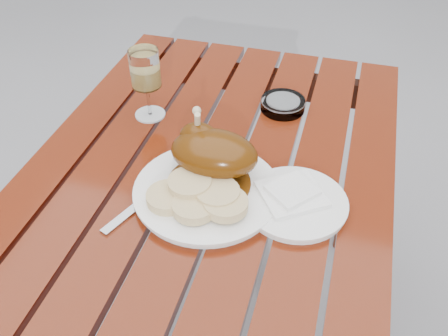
# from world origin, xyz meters

# --- Properties ---
(table) EXTENTS (0.80, 1.20, 0.75)m
(table) POSITION_xyz_m (0.00, 0.00, 0.38)
(table) COLOR maroon
(table) RESTS_ON ground
(dinner_plate) EXTENTS (0.38, 0.38, 0.02)m
(dinner_plate) POSITION_xyz_m (0.02, -0.07, 0.76)
(dinner_plate) COLOR white
(dinner_plate) RESTS_ON table
(roast_duck) EXTENTS (0.19, 0.19, 0.13)m
(roast_duck) POSITION_xyz_m (0.02, -0.01, 0.82)
(roast_duck) COLOR #4F2709
(roast_duck) RESTS_ON dinner_plate
(bread_dumplings) EXTENTS (0.21, 0.14, 0.04)m
(bread_dumplings) POSITION_xyz_m (0.02, -0.12, 0.79)
(bread_dumplings) COLOR #D3B080
(bread_dumplings) RESTS_ON dinner_plate
(wine_glass) EXTENTS (0.10, 0.10, 0.18)m
(wine_glass) POSITION_xyz_m (-0.20, 0.17, 0.84)
(wine_glass) COLOR tan
(wine_glass) RESTS_ON table
(side_plate) EXTENTS (0.28, 0.28, 0.02)m
(side_plate) POSITION_xyz_m (0.20, -0.05, 0.76)
(side_plate) COLOR white
(side_plate) RESTS_ON table
(napkin) EXTENTS (0.16, 0.16, 0.01)m
(napkin) POSITION_xyz_m (0.19, -0.04, 0.77)
(napkin) COLOR white
(napkin) RESTS_ON side_plate
(ashtray) EXTENTS (0.14, 0.14, 0.03)m
(ashtray) POSITION_xyz_m (0.11, 0.29, 0.76)
(ashtray) COLOR #B2B7BC
(ashtray) RESTS_ON table
(fork) EXTENTS (0.07, 0.15, 0.01)m
(fork) POSITION_xyz_m (-0.11, -0.16, 0.75)
(fork) COLOR gray
(fork) RESTS_ON table
(knife) EXTENTS (0.13, 0.22, 0.01)m
(knife) POSITION_xyz_m (0.13, -0.03, 0.75)
(knife) COLOR gray
(knife) RESTS_ON table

